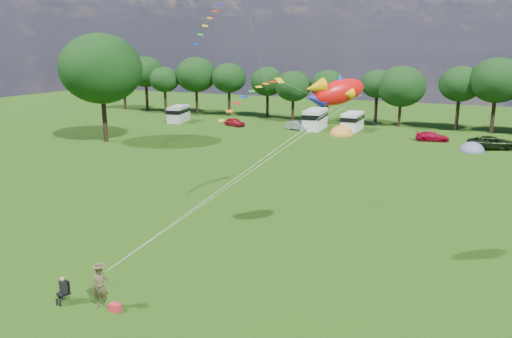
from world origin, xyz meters
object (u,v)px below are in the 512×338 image
at_px(campervan_b, 315,118).
at_px(campervan_c, 352,121).
at_px(car_c, 432,136).
at_px(car_d, 493,143).
at_px(fish_kite, 334,92).
at_px(big_tree, 101,69).
at_px(camp_chair, 64,287).
at_px(tent_greyblue, 472,151).
at_px(kite_flyer, 100,287).
at_px(car_a, 235,122).
at_px(campervan_a, 179,113).
at_px(tent_orange, 341,135).
at_px(car_b, 298,126).

relative_size(campervan_b, campervan_c, 1.16).
bearing_deg(car_c, campervan_b, 68.04).
xyz_separation_m(car_d, fish_kite, (-8.58, -37.71, 8.63)).
relative_size(big_tree, campervan_c, 2.56).
bearing_deg(camp_chair, tent_greyblue, 88.69).
bearing_deg(car_c, tent_greyblue, -147.02).
bearing_deg(kite_flyer, tent_greyblue, 43.94).
height_order(car_a, kite_flyer, kite_flyer).
xyz_separation_m(campervan_a, tent_greyblue, (43.23, -5.47, -1.32)).
relative_size(campervan_c, kite_flyer, 2.59).
relative_size(campervan_c, camp_chair, 3.98).
bearing_deg(big_tree, tent_orange, 33.41).
relative_size(car_c, fish_kite, 1.18).
distance_m(campervan_a, kite_flyer, 58.25).
bearing_deg(car_d, kite_flyer, 137.85).
xyz_separation_m(car_d, kite_flyer, (-16.52, -47.52, 0.26)).
height_order(car_c, tent_greyblue, car_c).
distance_m(car_b, campervan_c, 7.81).
xyz_separation_m(campervan_c, camp_chair, (-0.22, -54.16, -0.59)).
height_order(car_c, car_d, car_d).
height_order(car_a, car_d, car_d).
distance_m(campervan_c, tent_orange, 4.57).
bearing_deg(campervan_a, fish_kite, -151.11).
relative_size(car_c, campervan_c, 0.76).
height_order(car_c, kite_flyer, kite_flyer).
bearing_deg(car_d, car_c, 48.10).
relative_size(car_d, kite_flyer, 2.72).
height_order(big_tree, camp_chair, big_tree).
bearing_deg(tent_greyblue, fish_kite, -100.37).
xyz_separation_m(car_c, campervan_c, (-11.25, 3.89, 0.78)).
relative_size(car_d, campervan_a, 1.00).
distance_m(car_d, kite_flyer, 50.31).
xyz_separation_m(big_tree, campervan_a, (-1.00, 18.17, -7.68)).
xyz_separation_m(car_a, campervan_b, (11.88, 2.37, 0.93)).
height_order(big_tree, car_b, big_tree).
bearing_deg(tent_greyblue, car_b, 166.27).
bearing_deg(camp_chair, car_d, 87.35).
height_order(car_b, car_d, car_d).
xyz_separation_m(car_a, camp_chair, (16.85, -50.69, 0.17)).
relative_size(big_tree, camp_chair, 10.17).
bearing_deg(big_tree, campervan_c, 39.18).
bearing_deg(camp_chair, campervan_b, 113.71).
distance_m(big_tree, tent_orange, 32.14).
bearing_deg(car_b, big_tree, 153.45).
bearing_deg(kite_flyer, tent_orange, 64.04).
height_order(big_tree, campervan_a, big_tree).
bearing_deg(campervan_b, fish_kite, -165.51).
bearing_deg(fish_kite, kite_flyer, -175.38).
distance_m(car_b, car_d, 25.57).
relative_size(tent_orange, camp_chair, 2.76).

